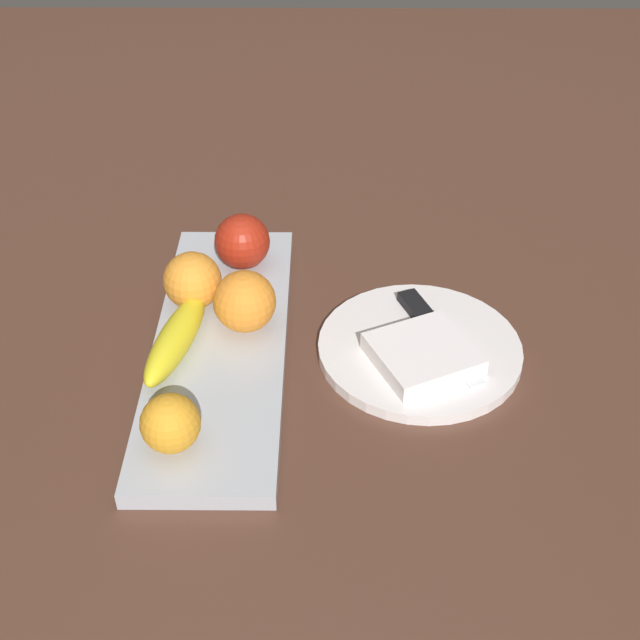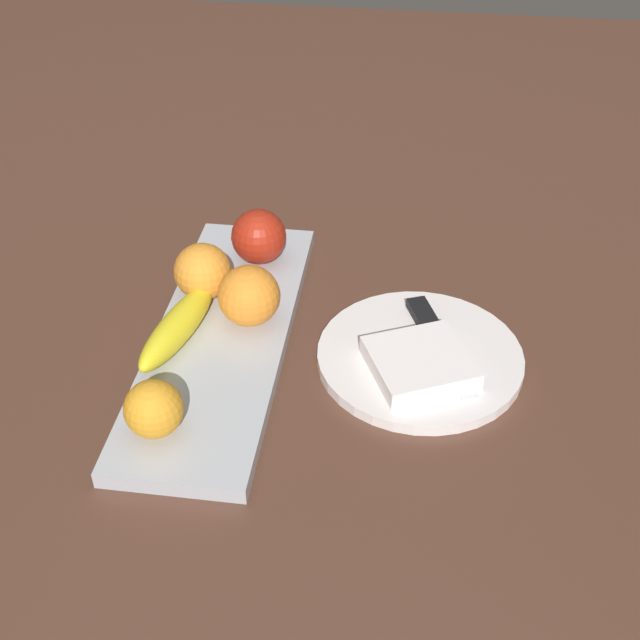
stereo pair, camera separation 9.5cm
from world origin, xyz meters
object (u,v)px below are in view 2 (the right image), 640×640
apple (259,237)px  banana (177,327)px  orange_center (157,409)px  orange_near_apple (249,296)px  folded_napkin (420,363)px  orange_near_banana (203,271)px  dinner_plate (420,357)px  knife (432,330)px  fruit_tray (223,338)px

apple → banana: bearing=-19.6°
banana → orange_center: orange_center is taller
orange_near_apple → orange_center: (0.19, -0.06, -0.01)m
orange_near_apple → folded_napkin: size_ratio=0.69×
apple → orange_near_apple: bearing=5.9°
orange_near_apple → orange_center: 0.20m
orange_near_apple → orange_near_banana: (-0.04, -0.07, -0.00)m
apple → orange_near_banana: 0.10m
folded_napkin → apple: bearing=-130.2°
dinner_plate → banana: bearing=-85.8°
orange_center → dinner_plate: orange_center is taller
apple → orange_near_apple: orange_near_apple is taller
dinner_plate → orange_near_apple: bearing=-97.2°
knife → fruit_tray: bearing=-103.5°
knife → orange_center: bearing=-75.5°
dinner_plate → knife: size_ratio=1.37×
fruit_tray → orange_near_apple: orange_near_apple is taller
fruit_tray → orange_near_apple: bearing=131.4°
orange_near_banana → orange_center: orange_near_banana is taller
dinner_plate → folded_napkin: size_ratio=2.23×
apple → knife: 0.26m
fruit_tray → orange_near_banana: 0.09m
fruit_tray → knife: size_ratio=2.68×
orange_near_banana → orange_near_apple: bearing=57.2°
folded_napkin → knife: size_ratio=0.62×
fruit_tray → dinner_plate: fruit_tray is taller
apple → orange_near_apple: (0.13, 0.01, 0.00)m
orange_center → dinner_plate: (-0.17, 0.26, -0.04)m
orange_near_apple → orange_near_banana: 0.08m
apple → orange_near_banana: bearing=-31.9°
orange_near_apple → orange_near_banana: bearing=-122.8°
banana → dinner_plate: 0.28m
orange_near_apple → dinner_plate: bearing=82.8°
dinner_plate → knife: 0.04m
banana → orange_near_banana: (-0.09, 0.01, 0.02)m
fruit_tray → folded_napkin: 0.24m
banana → orange_center: size_ratio=2.69×
banana → folded_napkin: (0.01, 0.28, -0.01)m
orange_near_apple → folded_napkin: 0.22m
dinner_plate → knife: knife is taller
orange_center → fruit_tray: bearing=171.0°
apple → knife: size_ratio=0.41×
fruit_tray → knife: knife is taller
orange_near_banana → dinner_plate: size_ratio=0.30×
fruit_tray → banana: (0.02, -0.05, 0.03)m
fruit_tray → orange_near_banana: orange_near_banana is taller
orange_near_banana → orange_center: 0.24m
folded_napkin → dinner_plate: bearing=180.0°
fruit_tray → banana: size_ratio=2.85×
banana → orange_near_apple: bearing=-45.3°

